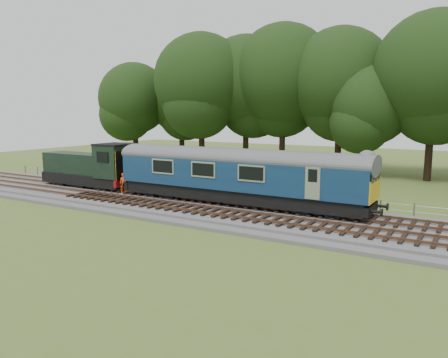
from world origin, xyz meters
The scene contains 9 objects.
ground centered at (0.00, 0.00, 0.00)m, with size 120.00×120.00×0.00m, color #566A27.
ballast centered at (0.00, 0.00, 0.17)m, with size 70.00×7.00×0.35m, color #4C4C4F.
track_north centered at (0.00, 1.40, 0.42)m, with size 67.20×2.40×0.21m.
track_south centered at (0.00, -1.60, 0.42)m, with size 67.20×2.40×0.21m.
fence centered at (0.00, 4.50, 0.00)m, with size 64.00×0.12×1.00m, color #6B6054, non-canonical shape.
tree_line centered at (0.00, 22.00, 0.00)m, with size 70.00×8.00×18.00m, color black, non-canonical shape.
dmu_railcar centered at (-4.81, 1.40, 2.61)m, with size 18.05×2.86×3.88m.
shunter_loco centered at (-18.74, 1.40, 1.97)m, with size 8.92×2.60×3.38m.
worker centered at (-14.36, 0.55, 1.13)m, with size 0.57×0.37×1.55m, color #FC500D.
Camera 1 is at (9.21, -24.19, 6.52)m, focal length 35.00 mm.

